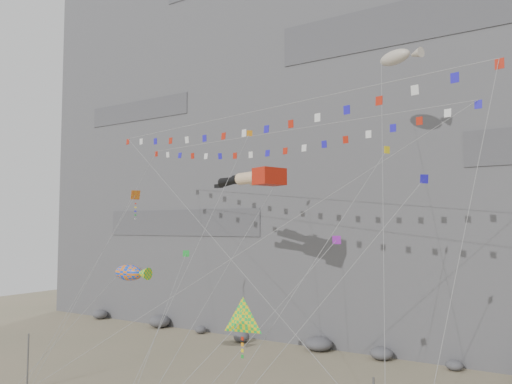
# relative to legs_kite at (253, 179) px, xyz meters

# --- Properties ---
(cliff) EXTENTS (80.00, 28.00, 50.00)m
(cliff) POSITION_rel_legs_kite_xyz_m (1.68, 23.72, 9.49)
(cliff) COLOR slate
(cliff) RESTS_ON ground
(talus_boulders) EXTENTS (60.00, 3.00, 1.20)m
(talus_boulders) POSITION_rel_legs_kite_xyz_m (1.68, 8.72, -14.91)
(talus_boulders) COLOR #58585C
(talus_boulders) RESTS_ON ground
(anchor_pole_left) EXTENTS (0.12, 0.12, 3.97)m
(anchor_pole_left) POSITION_rel_legs_kite_xyz_m (-10.95, -12.59, -13.52)
(anchor_pole_left) COLOR slate
(anchor_pole_left) RESTS_ON ground
(legs_kite) EXTENTS (7.72, 19.02, 22.15)m
(legs_kite) POSITION_rel_legs_kite_xyz_m (0.00, 0.00, 0.00)
(legs_kite) COLOR #B61D0B
(legs_kite) RESTS_ON ground
(flag_banner_upper) EXTENTS (31.82, 16.07, 26.70)m
(flag_banner_upper) POSITION_rel_legs_kite_xyz_m (1.52, 1.11, 3.88)
(flag_banner_upper) COLOR #B61D0B
(flag_banner_upper) RESTS_ON ground
(flag_banner_lower) EXTENTS (33.04, 9.53, 24.44)m
(flag_banner_lower) POSITION_rel_legs_kite_xyz_m (2.78, -4.13, 4.46)
(flag_banner_lower) COLOR #B61D0B
(flag_banner_lower) RESTS_ON ground
(harlequin_kite) EXTENTS (4.55, 7.82, 16.23)m
(harlequin_kite) POSITION_rel_legs_kite_xyz_m (-8.93, -4.53, -1.36)
(harlequin_kite) COLOR red
(harlequin_kite) RESTS_ON ground
(fish_windsock) EXTENTS (5.43, 8.26, 11.42)m
(fish_windsock) POSITION_rel_legs_kite_xyz_m (-8.10, -5.86, -7.62)
(fish_windsock) COLOR orange
(fish_windsock) RESTS_ON ground
(delta_kite) EXTENTS (6.04, 5.10, 9.28)m
(delta_kite) POSITION_rel_legs_kite_xyz_m (7.04, -12.21, -8.93)
(delta_kite) COLOR yellow
(delta_kite) RESTS_ON ground
(blimp_windsock) EXTENTS (5.50, 15.80, 28.71)m
(blimp_windsock) POSITION_rel_legs_kite_xyz_m (10.95, 3.20, 9.08)
(blimp_windsock) COLOR beige
(blimp_windsock) RESTS_ON ground
(small_kite_a) EXTENTS (1.81, 16.59, 25.17)m
(small_kite_a) POSITION_rel_legs_kite_xyz_m (-0.75, 0.16, 3.41)
(small_kite_a) COLOR orange
(small_kite_a) RESTS_ON ground
(small_kite_b) EXTENTS (7.32, 9.06, 15.12)m
(small_kite_b) POSITION_rel_legs_kite_xyz_m (9.32, -5.08, -4.93)
(small_kite_b) COLOR purple
(small_kite_b) RESTS_ON ground
(small_kite_c) EXTENTS (4.15, 10.43, 14.13)m
(small_kite_c) POSITION_rel_legs_kite_xyz_m (-2.37, -5.74, -6.14)
(small_kite_c) COLOR green
(small_kite_c) RESTS_ON ground
(small_kite_d) EXTENTS (7.24, 12.83, 21.68)m
(small_kite_d) POSITION_rel_legs_kite_xyz_m (11.64, -2.22, 0.78)
(small_kite_d) COLOR yellow
(small_kite_d) RESTS_ON ground
(small_kite_e) EXTENTS (10.18, 9.50, 19.33)m
(small_kite_e) POSITION_rel_legs_kite_xyz_m (14.61, -4.61, -1.38)
(small_kite_e) COLOR #1F16C2
(small_kite_e) RESTS_ON ground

